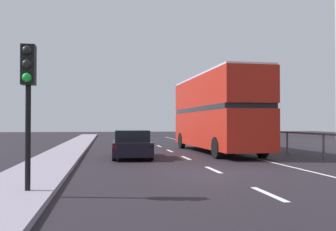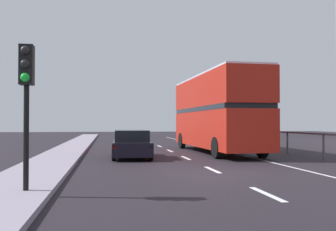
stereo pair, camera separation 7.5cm
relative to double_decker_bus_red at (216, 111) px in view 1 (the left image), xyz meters
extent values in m
cube|color=black|center=(-2.35, -8.52, -2.33)|extent=(74.19, 120.00, 0.10)
cube|color=gray|center=(-8.21, -8.52, -2.21)|extent=(2.01, 80.00, 0.14)
cube|color=silver|center=(-2.35, -12.30, -2.28)|extent=(0.16, 1.88, 0.01)
cube|color=silver|center=(-2.35, -7.66, -2.28)|extent=(0.16, 1.88, 0.01)
cube|color=silver|center=(-2.35, -3.02, -2.28)|extent=(0.16, 1.88, 0.01)
cube|color=silver|center=(-2.35, 1.62, -2.28)|extent=(0.16, 1.88, 0.01)
cube|color=silver|center=(-2.35, 6.26, -2.28)|extent=(0.16, 1.88, 0.01)
cube|color=silver|center=(-2.35, 10.90, -2.28)|extent=(0.16, 1.88, 0.01)
cube|color=silver|center=(-2.35, 15.54, -2.28)|extent=(0.16, 1.88, 0.01)
cube|color=silver|center=(-2.35, 20.18, -2.28)|extent=(0.16, 1.88, 0.01)
cube|color=silver|center=(0.77, 0.48, -2.28)|extent=(0.12, 46.00, 0.01)
cube|color=#525051|center=(3.60, 0.48, -1.15)|extent=(0.08, 42.00, 0.08)
cylinder|color=#525051|center=(3.60, -4.77, -1.72)|extent=(0.10, 0.10, 1.14)
cylinder|color=#525051|center=(3.60, -1.27, -1.72)|extent=(0.10, 0.10, 1.14)
cylinder|color=#525051|center=(3.60, 2.23, -1.72)|extent=(0.10, 0.10, 1.14)
cylinder|color=#525051|center=(3.60, 5.73, -1.72)|extent=(0.10, 0.10, 1.14)
cylinder|color=#525051|center=(3.60, 9.23, -1.72)|extent=(0.10, 0.10, 1.14)
cylinder|color=#525051|center=(3.60, 12.73, -1.72)|extent=(0.10, 0.10, 1.14)
cylinder|color=#525051|center=(3.60, 16.23, -1.72)|extent=(0.10, 0.10, 1.14)
cylinder|color=#525051|center=(3.60, 19.73, -1.72)|extent=(0.10, 0.10, 1.14)
cube|color=#B52013|center=(0.00, -0.01, -0.97)|extent=(2.71, 10.40, 1.92)
cube|color=black|center=(0.00, -0.01, 0.10)|extent=(2.72, 9.99, 0.24)
cube|color=#B52013|center=(0.00, -0.01, 1.05)|extent=(2.71, 10.40, 1.66)
cube|color=silver|center=(0.00, -0.01, 1.93)|extent=(2.66, 10.20, 0.10)
cube|color=black|center=(-0.15, 5.14, -0.88)|extent=(2.18, 0.10, 1.34)
cube|color=yellow|center=(-0.15, 5.14, 1.47)|extent=(1.45, 0.08, 0.28)
cylinder|color=black|center=(-1.22, 3.73, -1.78)|extent=(0.31, 1.01, 1.00)
cylinder|color=black|center=(1.00, 3.79, -1.78)|extent=(0.31, 1.01, 1.00)
cylinder|color=black|center=(-1.01, -3.61, -1.78)|extent=(0.31, 1.01, 1.00)
cylinder|color=black|center=(1.21, -3.54, -1.78)|extent=(0.31, 1.01, 1.00)
cube|color=black|center=(-4.86, -2.56, -1.80)|extent=(1.87, 4.24, 0.61)
cube|color=black|center=(-4.87, -2.77, -1.24)|extent=(1.60, 2.35, 0.51)
cube|color=red|center=(-5.70, -4.59, -1.65)|extent=(0.16, 0.07, 0.12)
cube|color=red|center=(-4.16, -4.64, -1.65)|extent=(0.16, 0.07, 0.12)
cylinder|color=black|center=(-5.60, -1.14, -1.96)|extent=(0.22, 0.65, 0.64)
cylinder|color=black|center=(-4.03, -1.19, -1.96)|extent=(0.22, 0.65, 0.64)
cylinder|color=black|center=(-5.69, -3.92, -1.96)|extent=(0.22, 0.65, 0.64)
cylinder|color=black|center=(-4.12, -3.97, -1.96)|extent=(0.22, 0.65, 0.64)
cylinder|color=black|center=(-7.78, -11.75, -0.52)|extent=(0.12, 0.12, 3.25)
cube|color=black|center=(-7.78, -11.75, 0.66)|extent=(0.30, 0.30, 0.90)
sphere|color=black|center=(-7.78, -11.92, 0.96)|extent=(0.20, 0.20, 0.20)
sphere|color=black|center=(-7.78, -11.92, 0.66)|extent=(0.20, 0.20, 0.20)
sphere|color=green|center=(-7.78, -11.92, 0.36)|extent=(0.20, 0.20, 0.20)
camera|label=1|loc=(-6.06, -20.71, -0.64)|focal=41.13mm
camera|label=2|loc=(-5.98, -20.73, -0.64)|focal=41.13mm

